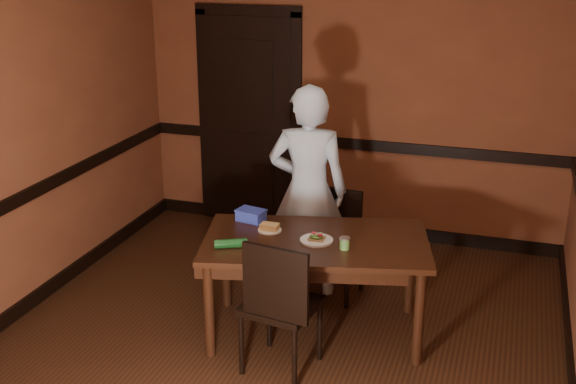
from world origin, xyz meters
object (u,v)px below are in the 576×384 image
Objects in this scene: sauce_jar at (345,243)px; food_tub at (251,215)px; cheese_saucer at (270,228)px; chair_near at (281,303)px; dining_table at (315,287)px; sandwich_plate at (316,239)px; chair_far at (335,246)px; person at (308,191)px.

food_tub reaches higher than sauce_jar.
sauce_jar is 0.61m from cheese_saucer.
cheese_saucer is (-0.59, 0.15, -0.02)m from sauce_jar.
sauce_jar is at bearing -119.64° from chair_near.
cheese_saucer is at bearing -23.98° from food_tub.
food_tub is (-0.20, 0.14, 0.02)m from cheese_saucer.
sandwich_plate is at bearing -79.74° from dining_table.
food_tub is (-0.56, 0.19, 0.41)m from dining_table.
cheese_saucer is at bearing 166.14° from sauce_jar.
person is at bearing -177.72° from chair_far.
chair_far is at bearing -85.39° from chair_near.
chair_near is (-0.09, -0.50, 0.11)m from dining_table.
person reaches higher than dining_table.
sandwich_plate is at bearing -11.94° from cheese_saucer.
dining_table is 0.84m from person.
person is at bearing 97.55° from dining_table.
chair_near is 11.35× the size of sauce_jar.
person is at bearing 79.13° from cheese_saucer.
chair_far is 1.13m from chair_near.
chair_near is 4.11× the size of food_tub.
chair_far is at bearing 77.38° from dining_table.
dining_table is 0.62m from chair_far.
person is (-0.25, 0.64, 0.48)m from dining_table.
cheese_saucer reaches higher than dining_table.
person is at bearing -73.45° from chair_near.
sandwich_plate is 0.99× the size of food_tub.
chair_near is 5.59× the size of cheese_saucer.
chair_near reaches higher than chair_far.
sauce_jar reaches higher than cheese_saucer.
person is 7.35× the size of sandwich_plate.
sauce_jar is (0.32, 0.41, 0.30)m from chair_near.
dining_table is 1.64× the size of chair_near.
cheese_saucer is (-0.35, -0.57, 0.33)m from chair_far.
food_tub reaches higher than sandwich_plate.
chair_far is 0.83m from sauce_jar.
sandwich_plate is (0.26, -0.67, -0.10)m from person.
chair_far is 4.94× the size of cheese_saucer.
dining_table is 0.92× the size of person.
chair_far is at bearing 108.54° from sauce_jar.
sandwich_plate is at bearing -93.66° from chair_near.
dining_table is 1.85× the size of chair_far.
person is 20.13× the size of sauce_jar.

